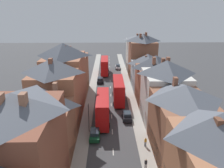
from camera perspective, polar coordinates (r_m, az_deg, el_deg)
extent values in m
cube|color=#A8A399|center=(59.30, -5.29, -2.17)|extent=(2.20, 104.00, 0.14)
cube|color=#A8A399|center=(59.44, 4.57, -2.10)|extent=(2.20, 104.00, 0.14)
cube|color=silver|center=(36.19, 0.32, -17.30)|extent=(0.14, 1.80, 0.01)
cube|color=silver|center=(41.18, 0.09, -12.34)|extent=(0.14, 1.80, 0.01)
cube|color=silver|center=(46.40, -0.08, -8.48)|extent=(0.14, 1.80, 0.01)
cube|color=silver|center=(51.80, -0.21, -5.41)|extent=(0.14, 1.80, 0.01)
cube|color=silver|center=(57.31, -0.32, -2.92)|extent=(0.14, 1.80, 0.01)
cube|color=silver|center=(62.91, -0.41, -0.88)|extent=(0.14, 1.80, 0.01)
cube|color=silver|center=(68.58, -0.48, 0.83)|extent=(0.14, 1.80, 0.01)
cube|color=silver|center=(74.31, -0.54, 2.28)|extent=(0.14, 1.80, 0.01)
cube|color=silver|center=(80.07, -0.60, 3.52)|extent=(0.14, 1.80, 0.01)
cube|color=silver|center=(85.86, -0.64, 4.59)|extent=(0.14, 1.80, 0.01)
cube|color=silver|center=(91.69, -0.68, 5.53)|extent=(0.14, 1.80, 0.01)
cube|color=silver|center=(97.53, -0.72, 6.35)|extent=(0.14, 1.80, 0.01)
cube|color=silver|center=(103.39, -0.75, 7.08)|extent=(0.14, 1.80, 0.01)
cube|color=brown|center=(26.81, -22.61, -17.96)|extent=(8.00, 10.98, 11.92)
pyramid|color=#565B66|center=(23.50, -24.73, -4.23)|extent=(8.00, 10.98, 1.91)
cube|color=#99664C|center=(21.94, -22.15, -3.73)|extent=(0.60, 0.90, 1.23)
cube|color=#99664C|center=(22.31, -27.20, -3.96)|extent=(0.60, 0.90, 1.34)
cube|color=brown|center=(34.93, -16.99, -11.64)|extent=(8.00, 7.17, 8.23)
cube|color=black|center=(35.43, -10.22, -15.38)|extent=(0.12, 6.60, 3.20)
pyramid|color=#474C56|center=(32.54, -17.92, -3.20)|extent=(8.00, 7.17, 2.84)
cube|color=#99664C|center=(31.51, -20.26, -2.93)|extent=(0.60, 0.90, 1.29)
cube|color=#99664C|center=(33.85, -14.62, -0.77)|extent=(0.60, 0.90, 1.37)
cube|color=#A36042|center=(40.90, -14.43, -4.57)|extent=(8.00, 8.09, 10.98)
cube|color=navy|center=(41.88, -8.66, -9.49)|extent=(0.12, 7.44, 3.20)
pyramid|color=#565B66|center=(38.76, -15.25, 4.63)|extent=(8.00, 8.09, 2.53)
cube|color=brown|center=(37.74, -15.74, 5.36)|extent=(0.60, 0.90, 1.48)
cube|color=#A36042|center=(49.65, -12.06, 0.47)|extent=(8.00, 11.46, 11.98)
cube|color=maroon|center=(50.62, -7.32, -4.21)|extent=(0.12, 10.54, 3.20)
pyramid|color=#383D47|center=(47.87, -12.66, 8.84)|extent=(8.00, 11.46, 2.72)
cube|color=#99664C|center=(47.59, -12.19, 9.38)|extent=(0.60, 0.90, 0.93)
cube|color=#A36042|center=(59.29, -10.29, 2.63)|extent=(8.00, 8.44, 9.99)
cube|color=olive|center=(59.84, -6.37, -0.44)|extent=(0.12, 7.76, 3.20)
pyramid|color=#383D47|center=(57.95, -10.63, 8.16)|extent=(8.00, 8.44, 1.67)
cube|color=brown|center=(59.62, -10.91, 9.09)|extent=(0.60, 0.90, 1.31)
cube|color=brown|center=(60.31, -11.55, 9.01)|extent=(0.60, 0.90, 1.00)
pyramid|color=#565B66|center=(23.88, 26.82, -9.70)|extent=(8.00, 9.50, 2.87)
cube|color=brown|center=(22.87, 25.99, -9.33)|extent=(0.60, 0.90, 1.07)
cube|color=brown|center=(35.12, 17.54, -10.76)|extent=(8.00, 11.32, 9.04)
cube|color=navy|center=(35.63, 10.83, -15.20)|extent=(0.12, 10.42, 3.20)
pyramid|color=#565B66|center=(32.76, 18.52, -2.09)|extent=(8.00, 11.32, 2.30)
cube|color=brown|center=(34.50, 16.20, 0.50)|extent=(0.60, 0.90, 1.47)
cube|color=silver|center=(43.77, 13.47, -3.59)|extent=(8.00, 9.30, 9.99)
cube|color=maroon|center=(44.37, 8.16, -7.74)|extent=(0.12, 8.56, 3.20)
pyramid|color=#474C56|center=(41.83, 14.13, 4.35)|extent=(8.00, 9.30, 2.51)
cube|color=brown|center=(44.14, 13.22, 5.90)|extent=(0.60, 0.90, 1.08)
cube|color=brown|center=(43.44, 14.43, 5.85)|extent=(0.60, 0.90, 1.46)
cube|color=brown|center=(52.51, 10.95, -0.38)|extent=(8.00, 9.41, 8.59)
cube|color=maroon|center=(52.79, 6.58, -3.17)|extent=(0.12, 8.66, 3.20)
pyramid|color=#383D47|center=(50.92, 11.36, 5.75)|extent=(8.00, 9.41, 2.93)
cube|color=brown|center=(48.27, 10.92, 6.00)|extent=(0.60, 0.90, 1.56)
cube|color=#ADB2B7|center=(61.97, 9.08, 2.07)|extent=(8.00, 10.42, 7.21)
cube|color=navy|center=(62.00, 5.39, 0.29)|extent=(0.12, 9.58, 3.20)
pyramid|color=#474C56|center=(60.73, 9.32, 6.52)|extent=(8.00, 10.42, 2.64)
cube|color=brown|center=(63.61, 9.17, 7.52)|extent=(0.60, 0.90, 0.92)
cube|color=brown|center=(60.18, 8.90, 6.93)|extent=(0.60, 0.90, 1.01)
cube|color=brown|center=(70.46, 7.85, 6.19)|extent=(8.00, 8.67, 11.97)
cube|color=#1E5133|center=(71.05, 4.55, 2.77)|extent=(0.12, 7.98, 3.20)
pyramid|color=#383D47|center=(69.24, 8.12, 11.96)|extent=(8.00, 8.67, 2.30)
cube|color=brown|center=(67.75, 7.44, 12.38)|extent=(0.60, 0.90, 1.29)
cube|color=brown|center=(68.81, 8.87, 12.55)|extent=(0.60, 0.90, 1.60)
cube|color=beige|center=(79.39, 6.83, 7.41)|extent=(8.00, 9.64, 11.23)
cube|color=maroon|center=(79.84, 3.91, 4.61)|extent=(0.12, 8.87, 3.20)
pyramid|color=#565B66|center=(78.34, 7.03, 12.13)|extent=(8.00, 9.64, 1.93)
cube|color=brown|center=(78.01, 6.64, 12.53)|extent=(0.60, 0.90, 1.12)
cube|color=red|center=(76.22, -1.93, 3.99)|extent=(2.44, 10.80, 2.50)
cube|color=red|center=(75.63, -1.95, 5.74)|extent=(2.44, 10.58, 2.30)
cube|color=red|center=(75.37, -1.96, 6.63)|extent=(2.39, 10.37, 0.10)
cube|color=#28333D|center=(81.35, -1.89, 5.10)|extent=(2.20, 0.10, 1.20)
cube|color=#28333D|center=(80.83, -1.91, 6.69)|extent=(2.20, 0.10, 1.10)
cube|color=#28333D|center=(76.18, -2.83, 4.16)|extent=(0.06, 9.18, 0.90)
cube|color=#28333D|center=(75.64, -2.85, 5.81)|extent=(0.06, 9.18, 0.90)
cube|color=yellow|center=(80.66, -1.91, 7.24)|extent=(1.34, 0.08, 0.32)
cylinder|color=black|center=(79.78, -2.77, 3.81)|extent=(0.30, 1.00, 1.00)
cylinder|color=black|center=(79.75, -1.01, 3.82)|extent=(0.30, 1.00, 1.00)
cylinder|color=black|center=(73.70, -2.89, 2.52)|extent=(0.30, 1.00, 1.00)
cylinder|color=black|center=(73.67, -0.99, 2.53)|extent=(0.30, 1.00, 1.00)
cube|color=red|center=(44.18, -2.39, -7.60)|extent=(2.44, 10.80, 2.50)
cube|color=red|center=(43.16, -2.44, -4.75)|extent=(2.44, 10.58, 2.30)
cube|color=red|center=(42.69, -2.46, -3.27)|extent=(2.39, 10.37, 0.10)
cube|color=#28333D|center=(48.94, -2.28, -4.58)|extent=(2.20, 0.10, 1.20)
cube|color=#28333D|center=(48.06, -2.32, -2.06)|extent=(2.20, 0.10, 1.10)
cube|color=#28333D|center=(44.11, -3.95, -7.31)|extent=(0.06, 9.18, 0.90)
cube|color=#28333D|center=(43.16, -4.02, -4.63)|extent=(0.06, 9.18, 0.90)
cube|color=yellow|center=(47.78, -2.33, -1.17)|extent=(1.34, 0.08, 0.32)
cylinder|color=black|center=(47.73, -3.77, -7.03)|extent=(0.30, 1.00, 1.00)
cylinder|color=black|center=(47.68, -0.82, -7.02)|extent=(0.30, 1.00, 1.00)
cylinder|color=black|center=(42.15, -4.13, -10.81)|extent=(0.30, 1.00, 1.00)
cylinder|color=black|center=(42.10, -0.75, -10.80)|extent=(0.30, 1.00, 1.00)
cube|color=red|center=(53.40, 1.67, -2.72)|extent=(2.44, 10.80, 2.50)
cube|color=red|center=(52.56, 1.70, -0.29)|extent=(2.44, 10.58, 2.30)
cube|color=red|center=(52.17, 1.71, 0.95)|extent=(2.39, 10.37, 0.10)
cube|color=#28333D|center=(58.33, 1.42, -0.59)|extent=(2.20, 0.10, 1.20)
cube|color=#28333D|center=(57.60, 1.44, 1.57)|extent=(2.20, 0.10, 1.10)
cube|color=#28333D|center=(53.26, 0.40, -2.48)|extent=(0.06, 9.18, 0.90)
cube|color=#28333D|center=(52.48, 0.40, -0.20)|extent=(0.06, 9.18, 0.90)
cube|color=yellow|center=(57.36, 1.44, 2.33)|extent=(1.34, 0.08, 0.32)
cylinder|color=black|center=(56.89, 0.27, -2.56)|extent=(0.30, 1.00, 1.00)
cylinder|color=black|center=(57.00, 2.72, -2.54)|extent=(0.30, 1.00, 1.00)
cylinder|color=black|center=(51.07, 0.45, -5.17)|extent=(0.30, 1.00, 1.00)
cylinder|color=black|center=(51.20, 3.19, -5.14)|extent=(0.30, 1.00, 1.00)
cube|color=silver|center=(82.44, 1.54, 4.46)|extent=(1.70, 4.23, 0.75)
cube|color=#28333D|center=(82.07, 1.55, 4.88)|extent=(1.46, 2.11, 0.60)
cylinder|color=black|center=(83.77, 0.92, 4.44)|extent=(0.20, 0.62, 0.62)
cylinder|color=black|center=(83.85, 2.08, 4.44)|extent=(0.20, 0.62, 0.62)
cylinder|color=black|center=(81.24, 0.98, 3.97)|extent=(0.20, 0.62, 0.62)
cylinder|color=black|center=(81.32, 2.18, 3.97)|extent=(0.20, 0.62, 0.62)
cube|color=black|center=(66.93, -3.12, 0.94)|extent=(1.70, 4.04, 0.73)
cube|color=#28333D|center=(66.54, -3.13, 1.44)|extent=(1.46, 2.02, 0.60)
cylinder|color=black|center=(68.27, -3.80, 0.97)|extent=(0.20, 0.62, 0.62)
cylinder|color=black|center=(68.21, -2.37, 0.98)|extent=(0.20, 0.62, 0.62)
cylinder|color=black|center=(65.90, -3.88, 0.30)|extent=(0.20, 0.62, 0.62)
cylinder|color=black|center=(65.84, -2.41, 0.31)|extent=(0.20, 0.62, 0.62)
cube|color=black|center=(45.04, 3.94, -8.43)|extent=(1.70, 3.81, 0.79)
cube|color=#28333D|center=(44.55, 3.99, -7.75)|extent=(1.46, 1.90, 0.60)
cylinder|color=black|center=(46.20, 2.75, -8.21)|extent=(0.20, 0.62, 0.62)
cylinder|color=black|center=(46.34, 4.86, -8.17)|extent=(0.20, 0.62, 0.62)
cylinder|color=black|center=(44.12, 2.95, -9.61)|extent=(0.20, 0.62, 0.62)
cylinder|color=black|center=(44.27, 5.18, -9.56)|extent=(0.20, 0.62, 0.62)
cube|color=#144728|center=(39.24, -4.49, -13.03)|extent=(1.70, 4.24, 0.68)
cube|color=#28333D|center=(38.73, -4.53, -12.40)|extent=(1.46, 2.12, 0.60)
cylinder|color=black|center=(40.60, -5.60, -12.44)|extent=(0.20, 0.62, 0.62)
cylinder|color=black|center=(40.50, -3.15, -12.45)|extent=(0.20, 0.62, 0.62)
cylinder|color=black|center=(38.38, -5.89, -14.49)|extent=(0.20, 0.62, 0.62)
cylinder|color=black|center=(38.28, -3.27, -14.51)|extent=(0.20, 0.62, 0.62)
cylinder|color=gray|center=(33.00, 8.61, -20.50)|extent=(0.14, 0.14, 0.84)
cylinder|color=gray|center=(33.02, 8.94, -20.48)|extent=(0.14, 0.14, 0.84)
cube|color=black|center=(32.58, 8.84, -19.55)|extent=(0.36, 0.22, 0.54)
sphere|color=tan|center=(32.34, 8.88, -19.01)|extent=(0.22, 0.22, 0.22)
cylinder|color=#3D4256|center=(37.31, 8.57, -15.25)|extent=(0.14, 0.14, 0.84)
cylinder|color=#3D4256|center=(37.34, 8.85, -15.24)|extent=(0.14, 0.14, 0.84)
cube|color=gold|center=(36.94, 8.76, -14.36)|extent=(0.36, 0.22, 0.54)
sphere|color=tan|center=(36.73, 8.79, -13.85)|extent=(0.22, 0.22, 0.22)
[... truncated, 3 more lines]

